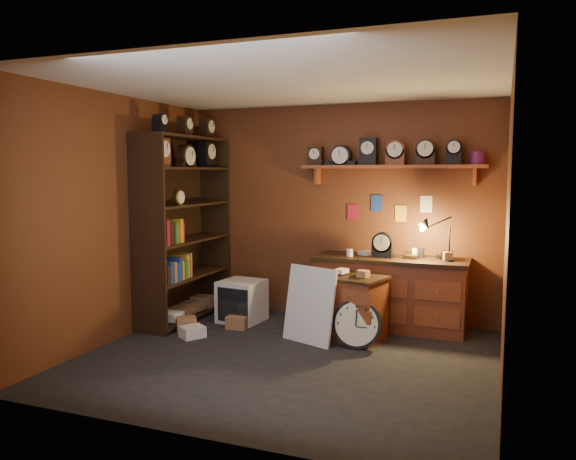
# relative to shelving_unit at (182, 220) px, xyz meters

# --- Properties ---
(floor) EXTENTS (4.00, 4.00, 0.00)m
(floor) POSITION_rel_shelving_unit_xyz_m (1.79, -0.98, -1.25)
(floor) COLOR black
(floor) RESTS_ON ground
(room_shell) EXTENTS (4.02, 3.62, 2.71)m
(room_shell) POSITION_rel_shelving_unit_xyz_m (1.84, -0.87, 0.47)
(room_shell) COLOR brown
(room_shell) RESTS_ON ground
(shelving_unit) EXTENTS (0.47, 1.60, 2.58)m
(shelving_unit) POSITION_rel_shelving_unit_xyz_m (0.00, 0.00, 0.00)
(shelving_unit) COLOR black
(shelving_unit) RESTS_ON ground
(workbench) EXTENTS (1.79, 0.66, 1.36)m
(workbench) POSITION_rel_shelving_unit_xyz_m (2.54, 0.49, -0.78)
(workbench) COLOR brown
(workbench) RESTS_ON ground
(low_cabinet) EXTENTS (0.74, 0.67, 0.80)m
(low_cabinet) POSITION_rel_shelving_unit_xyz_m (2.26, -0.13, -0.86)
(low_cabinet) COLOR brown
(low_cabinet) RESTS_ON ground
(big_round_clock) EXTENTS (0.53, 0.17, 0.53)m
(big_round_clock) POSITION_rel_shelving_unit_xyz_m (2.36, -0.40, -1.00)
(big_round_clock) COLOR black
(big_round_clock) RESTS_ON ground
(white_panel) EXTENTS (0.66, 0.39, 0.84)m
(white_panel) POSITION_rel_shelving_unit_xyz_m (1.82, -0.39, -1.25)
(white_panel) COLOR silver
(white_panel) RESTS_ON ground
(mini_fridge) EXTENTS (0.54, 0.56, 0.51)m
(mini_fridge) POSITION_rel_shelving_unit_xyz_m (0.76, 0.12, -1.00)
(mini_fridge) COLOR silver
(mini_fridge) RESTS_ON ground
(floor_box_a) EXTENTS (0.26, 0.23, 0.15)m
(floor_box_a) POSITION_rel_shelving_unit_xyz_m (0.85, -0.19, -1.18)
(floor_box_a) COLOR #936440
(floor_box_a) RESTS_ON ground
(floor_box_b) EXTENTS (0.31, 0.33, 0.13)m
(floor_box_b) POSITION_rel_shelving_unit_xyz_m (0.54, -0.70, -1.19)
(floor_box_b) COLOR white
(floor_box_b) RESTS_ON ground
(floor_box_c) EXTENTS (0.29, 0.28, 0.17)m
(floor_box_c) POSITION_rel_shelving_unit_xyz_m (0.35, -0.52, -1.17)
(floor_box_c) COLOR #936440
(floor_box_c) RESTS_ON ground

